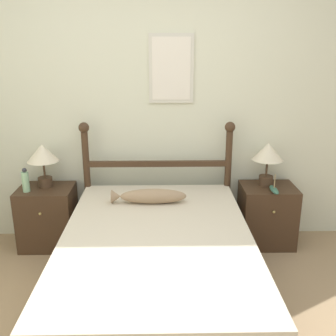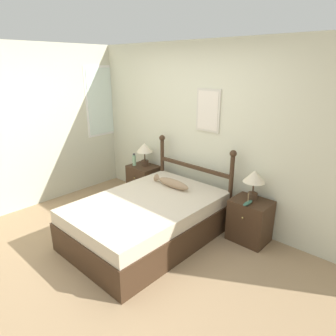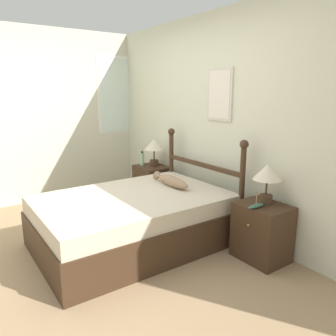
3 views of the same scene
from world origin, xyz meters
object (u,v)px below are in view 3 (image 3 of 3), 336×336
at_px(nightstand_left, 152,185).
at_px(model_boat, 256,206).
at_px(fish_pillow, 171,181).
at_px(bottle, 142,159).
at_px(table_lamp_left, 154,146).
at_px(bed, 133,220).
at_px(nightstand_right, 262,232).
at_px(table_lamp_right, 267,175).

bearing_deg(nightstand_left, model_boat, -3.52).
xyz_separation_m(nightstand_left, fish_pillow, (0.96, -0.33, 0.33)).
relative_size(nightstand_left, bottle, 2.62).
relative_size(table_lamp_left, fish_pillow, 0.64).
xyz_separation_m(nightstand_left, bottle, (-0.14, -0.08, 0.39)).
distance_m(table_lamp_left, fish_pillow, 1.06).
xyz_separation_m(bed, bottle, (-1.16, 0.80, 0.40)).
relative_size(bed, fish_pillow, 3.24).
height_order(bottle, model_boat, bottle).
distance_m(nightstand_right, fish_pillow, 1.18).
height_order(bed, fish_pillow, fish_pillow).
distance_m(table_lamp_right, bottle, 2.17).
xyz_separation_m(nightstand_left, model_boat, (2.05, -0.13, 0.31)).
relative_size(bottle, fish_pillow, 0.35).
xyz_separation_m(table_lamp_right, bottle, (-2.16, -0.13, -0.19)).
bearing_deg(bed, fish_pillow, 96.44).
bearing_deg(bottle, table_lamp_left, 42.98).
bearing_deg(table_lamp_left, bed, -42.20).
distance_m(nightstand_left, table_lamp_right, 2.10).
distance_m(nightstand_right, table_lamp_left, 2.13).
height_order(nightstand_left, table_lamp_right, table_lamp_right).
bearing_deg(bottle, nightstand_right, 2.13).
bearing_deg(table_lamp_left, nightstand_right, -1.22).
relative_size(table_lamp_left, bottle, 1.82).
bearing_deg(nightstand_left, bottle, -149.50).
height_order(bed, model_boat, model_boat).
xyz_separation_m(table_lamp_right, fish_pillow, (-1.06, -0.38, -0.24)).
xyz_separation_m(table_lamp_left, fish_pillow, (0.96, -0.38, -0.24)).
distance_m(model_boat, fish_pillow, 1.11).
bearing_deg(nightstand_right, model_boat, -85.97).
bearing_deg(bed, model_boat, 36.42).
relative_size(nightstand_right, table_lamp_right, 1.43).
height_order(nightstand_right, table_lamp_left, table_lamp_left).
relative_size(model_boat, fish_pillow, 0.34).
bearing_deg(bed, nightstand_right, 40.95).
height_order(table_lamp_right, model_boat, table_lamp_right).
distance_m(bottle, model_boat, 2.19).
bearing_deg(bed, table_lamp_right, 43.04).
distance_m(bed, bottle, 1.47).
distance_m(bed, table_lamp_right, 1.49).
distance_m(nightstand_left, model_boat, 2.08).
bearing_deg(nightstand_left, fish_pillow, -19.10).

